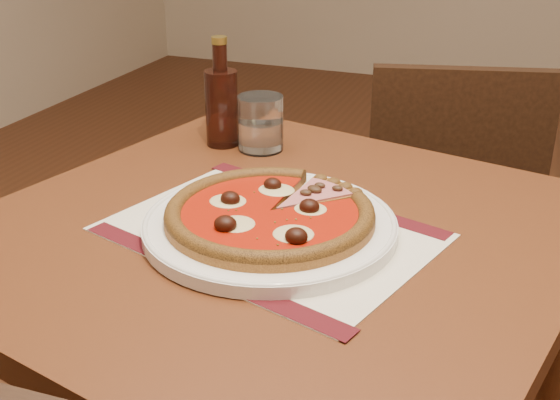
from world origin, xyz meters
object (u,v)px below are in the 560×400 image
(chair_far, at_px, (446,203))
(water_glass, at_px, (261,123))
(pizza, at_px, (270,213))
(bottle, at_px, (222,104))
(plate, at_px, (270,226))
(table, at_px, (275,286))

(chair_far, relative_size, water_glass, 8.46)
(pizza, height_order, bottle, bottle)
(chair_far, bearing_deg, bottle, 40.07)
(plate, height_order, bottle, bottle)
(table, bearing_deg, bottle, 127.62)
(table, xyz_separation_m, chair_far, (0.15, 0.77, -0.17))
(bottle, bearing_deg, table, -52.38)
(chair_far, distance_m, pizza, 0.86)
(table, distance_m, bottle, 0.39)
(plate, distance_m, bottle, 0.37)
(table, xyz_separation_m, plate, (0.00, -0.03, 0.11))
(chair_far, xyz_separation_m, pizza, (-0.14, -0.79, 0.31))
(pizza, height_order, water_glass, water_glass)
(plate, xyz_separation_m, bottle, (-0.21, 0.30, 0.07))
(table, height_order, pizza, pizza)
(table, relative_size, pizza, 3.33)
(water_glass, bearing_deg, table, -63.81)
(table, height_order, chair_far, chair_far)
(pizza, bearing_deg, plate, 64.56)
(water_glass, bearing_deg, pizza, -65.42)
(chair_far, bearing_deg, table, 64.90)
(bottle, bearing_deg, water_glass, 1.08)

